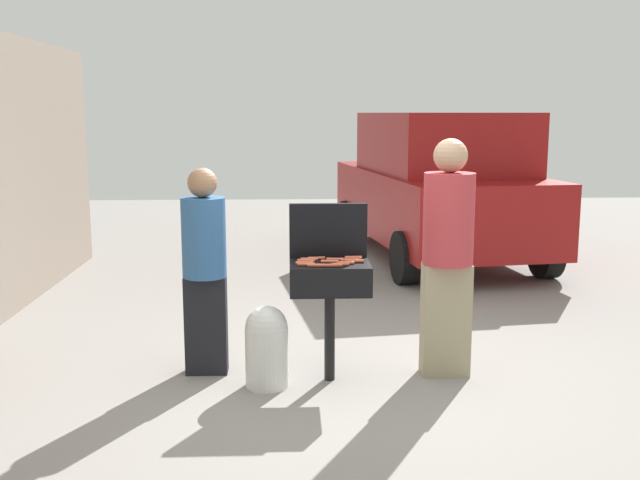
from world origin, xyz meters
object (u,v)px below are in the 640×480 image
hot_dog_2 (349,260)px  person_left (205,264)px  hot_dog_6 (353,258)px  hot_dog_8 (330,262)px  parked_minivan (438,185)px  person_right (448,249)px  hot_dog_4 (306,261)px  hot_dog_9 (335,259)px  hot_dog_13 (306,264)px  hot_dog_5 (316,265)px  hot_dog_14 (345,263)px  hot_dog_0 (355,261)px  hot_dog_7 (309,259)px  hot_dog_12 (340,264)px  hot_dog_10 (304,263)px  bbq_grill (330,282)px  hot_dog_3 (333,265)px  propane_tank (267,345)px  hot_dog_11 (316,258)px  hot_dog_1 (353,259)px

hot_dog_2 → person_left: person_left is taller
hot_dog_6 → hot_dog_8: size_ratio=1.00×
parked_minivan → hot_dog_6: bearing=63.1°
person_left → person_right: (1.86, -0.12, 0.12)m
hot_dog_4 → hot_dog_9: size_ratio=1.00×
hot_dog_2 → hot_dog_13: (-0.33, -0.13, 0.00)m
hot_dog_5 → hot_dog_14: same height
hot_dog_0 → hot_dog_7: (-0.34, 0.09, 0.00)m
hot_dog_12 → hot_dog_2: bearing=62.3°
hot_dog_4 → hot_dog_6: bearing=16.8°
hot_dog_2 → hot_dog_10: bearing=-167.5°
hot_dog_4 → hot_dog_13: (-0.00, -0.13, 0.00)m
bbq_grill → hot_dog_12: 0.21m
hot_dog_4 → hot_dog_13: size_ratio=1.00×
hot_dog_3 → hot_dog_10: 0.23m
hot_dog_5 → bbq_grill: bearing=52.9°
hot_dog_13 → propane_tank: (-0.29, -0.01, -0.60)m
hot_dog_2 → hot_dog_13: 0.35m
hot_dog_4 → hot_dog_10: size_ratio=1.00×
hot_dog_7 → hot_dog_11: 0.07m
hot_dog_12 → person_left: (-1.02, 0.32, -0.05)m
hot_dog_8 → person_right: 0.91m
bbq_grill → hot_dog_13: size_ratio=7.02×
hot_dog_10 → hot_dog_11: size_ratio=1.00×
hot_dog_2 → hot_dog_8: bearing=-165.2°
hot_dog_14 → parked_minivan: bearing=71.0°
hot_dog_1 → hot_dog_4: (-0.35, -0.05, 0.00)m
hot_dog_9 → hot_dog_11: (-0.14, 0.05, 0.00)m
hot_dog_6 → hot_dog_13: 0.44m
hot_dog_7 → hot_dog_13: bearing=-98.8°
hot_dog_11 → hot_dog_13: (-0.08, -0.22, 0.00)m
hot_dog_6 → hot_dog_7: size_ratio=1.00×
parked_minivan → hot_dog_1: bearing=63.2°
hot_dog_3 → hot_dog_8: bearing=97.6°
hot_dog_7 → hot_dog_8: (0.15, -0.09, 0.00)m
hot_dog_1 → hot_dog_8: same height
hot_dog_3 → hot_dog_5: size_ratio=1.00×
hot_dog_6 → propane_tank: 0.93m
hot_dog_0 → hot_dog_4: bearing=175.0°
hot_dog_3 → hot_dog_5: 0.13m
hot_dog_14 → person_left: (-1.07, 0.27, -0.05)m
hot_dog_7 → person_right: size_ratio=0.07×
hot_dog_7 → person_right: 1.06m
hot_dog_3 → propane_tank: 0.78m
hot_dog_2 → hot_dog_3: same height
hot_dog_8 → hot_dog_2: bearing=14.8°
hot_dog_8 → parked_minivan: size_ratio=0.03×
hot_dog_4 → hot_dog_9: (0.22, 0.04, 0.00)m
hot_dog_4 → hot_dog_14: bearing=-17.6°
hot_dog_14 → hot_dog_6: bearing=70.2°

